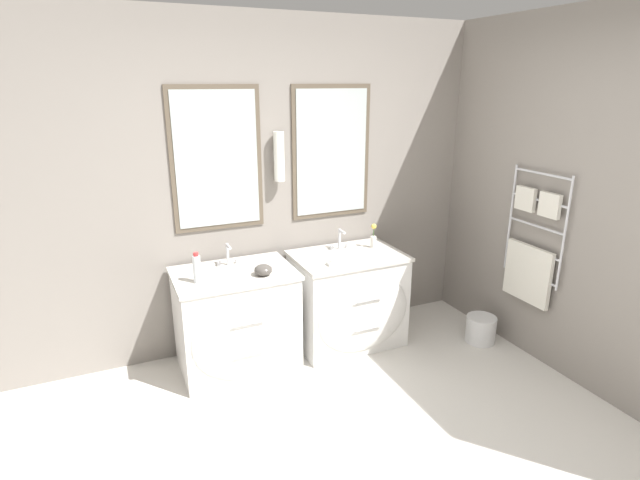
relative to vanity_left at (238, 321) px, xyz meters
The scene contains 11 objects.
wall_back 1.08m from the vanity_left, 45.26° to the left, with size 5.19×0.16×2.60m.
wall_right 2.51m from the vanity_left, 18.54° to the right, with size 0.13×4.05×2.60m.
vanity_left is the anchor object (origin of this frame).
vanity_right 0.94m from the vanity_left, ahead, with size 0.88×0.67×0.78m.
faucet_left 0.50m from the vanity_left, 90.00° to the left, with size 0.17×0.11×0.17m.
faucet_right 1.07m from the vanity_left, 11.25° to the left, with size 0.17×0.11×0.17m.
toiletry_bottle 0.56m from the vanity_left, 167.71° to the right, with size 0.05×0.05×0.22m.
amenity_bowl 0.47m from the vanity_left, 32.17° to the right, with size 0.13×0.13×0.08m.
flower_vase 1.31m from the vanity_left, ahead, with size 0.05×0.05×0.21m.
soap_dish 0.84m from the vanity_left, ahead, with size 0.09×0.06×0.04m.
waste_bin 2.03m from the vanity_left, 12.39° to the right, with size 0.25×0.25×0.23m.
Camera 1 is at (-1.20, -1.66, 2.11)m, focal length 28.00 mm.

